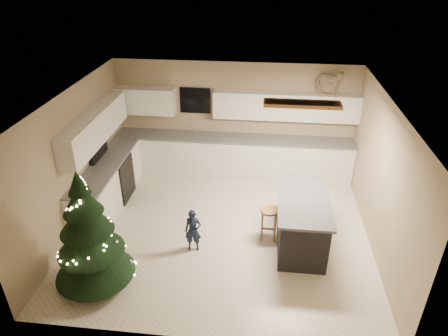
{
  "coord_description": "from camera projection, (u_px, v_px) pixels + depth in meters",
  "views": [
    {
      "loc": [
        0.72,
        -6.14,
        4.76
      ],
      "look_at": [
        0.0,
        0.35,
        1.15
      ],
      "focal_mm": 32.0,
      "sensor_mm": 36.0,
      "label": 1
    }
  ],
  "objects": [
    {
      "name": "ground_plane",
      "position": [
        222.0,
        229.0,
        7.71
      ],
      "size": [
        5.5,
        5.5,
        0.0
      ],
      "primitive_type": "plane",
      "color": "beige"
    },
    {
      "name": "room_shell",
      "position": [
        223.0,
        147.0,
        6.86
      ],
      "size": [
        5.52,
        5.02,
        2.61
      ],
      "color": "tan",
      "rests_on": "ground_plane"
    },
    {
      "name": "cabinetry",
      "position": [
        190.0,
        153.0,
        8.87
      ],
      "size": [
        5.5,
        3.2,
        2.0
      ],
      "color": "white",
      "rests_on": "ground_plane"
    },
    {
      "name": "island",
      "position": [
        301.0,
        222.0,
        7.11
      ],
      "size": [
        0.9,
        1.7,
        0.95
      ],
      "color": "black",
      "rests_on": "ground_plane"
    },
    {
      "name": "bar_stool",
      "position": [
        269.0,
        216.0,
        7.25
      ],
      "size": [
        0.33,
        0.33,
        0.63
      ],
      "rotation": [
        0.0,
        0.0,
        0.14
      ],
      "color": "brown",
      "rests_on": "ground_plane"
    },
    {
      "name": "christmas_tree",
      "position": [
        90.0,
        240.0,
        6.09
      ],
      "size": [
        1.29,
        1.24,
        2.06
      ],
      "rotation": [
        0.0,
        0.0,
        0.35
      ],
      "color": "#3F2816",
      "rests_on": "ground_plane"
    },
    {
      "name": "toddler",
      "position": [
        193.0,
        231.0,
        7.0
      ],
      "size": [
        0.3,
        0.21,
        0.81
      ],
      "primitive_type": "imported",
      "rotation": [
        0.0,
        0.0,
        0.04
      ],
      "color": "black",
      "rests_on": "ground_plane"
    },
    {
      "name": "rocking_horse",
      "position": [
        329.0,
        82.0,
        8.44
      ],
      "size": [
        0.67,
        0.43,
        0.54
      ],
      "rotation": [
        0.0,
        0.0,
        1.3
      ],
      "color": "brown",
      "rests_on": "cabinetry"
    }
  ]
}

